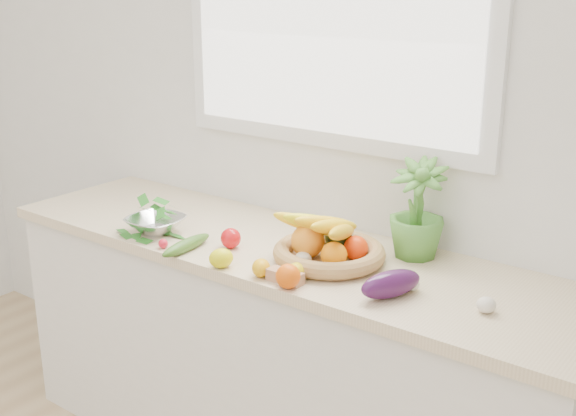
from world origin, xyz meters
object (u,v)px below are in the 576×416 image
Objects in this scene: apple at (231,238)px; eggplant at (391,284)px; fruit_basket at (328,247)px; cucumber at (186,245)px; potted_herb at (417,209)px; colander_with_spinach at (155,219)px.

apple is 0.35× the size of eggplant.
fruit_basket is (-0.30, 0.12, 0.01)m from eggplant.
apple is at bearing 178.16° from eggplant.
cucumber is 0.79m from potted_herb.
potted_herb is at bearing 33.61° from cucumber.
fruit_basket is at bearing -133.24° from potted_herb.
cucumber is (-0.10, -0.12, -0.01)m from apple.
fruit_basket is (-0.20, -0.22, -0.11)m from potted_herb.
colander_with_spinach reaches higher than eggplant.
fruit_basket reaches higher than cucumber.
cucumber is at bearing -172.72° from eggplant.
colander_with_spinach is at bearing 164.32° from cucumber.
apple is at bearing 48.83° from cucumber.
cucumber is 0.71× the size of potted_herb.
potted_herb reaches higher than cucumber.
apple is 0.29× the size of cucumber.
potted_herb reaches higher than eggplant.
cucumber is 0.49× the size of fruit_basket.
eggplant is 0.37m from potted_herb.
colander_with_spinach is at bearing -156.78° from potted_herb.
eggplant is at bearing -1.84° from apple.
eggplant is 0.75m from cucumber.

